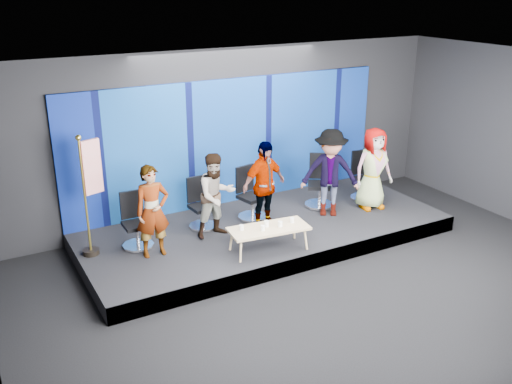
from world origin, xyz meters
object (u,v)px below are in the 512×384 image
chair_b (201,211)px  chair_d (320,189)px  chair_a (136,229)px  mug_b (263,228)px  panelist_e (373,169)px  mug_c (266,224)px  panelist_d (330,173)px  coffee_table (269,229)px  flag_stand (90,192)px  chair_c (251,201)px  mug_d (280,224)px  panelist_a (153,211)px  panelist_b (216,195)px  mug_e (292,220)px  chair_e (363,184)px  mug_a (242,228)px  panelist_c (264,185)px

chair_b → chair_d: chair_d is taller
chair_a → mug_b: (1.81, -1.33, 0.15)m
panelist_e → mug_c: bearing=-160.0°
chair_a → panelist_d: panelist_d is taller
coffee_table → mug_c: size_ratio=13.91×
chair_b → coffee_table: (0.61, -1.48, 0.07)m
chair_b → chair_a: bearing=-175.0°
flag_stand → chair_c: bearing=-17.2°
panelist_d → flag_stand: (-4.52, 0.55, 0.24)m
coffee_table → mug_d: mug_d is taller
mug_c → chair_b: bearing=112.8°
panelist_a → panelist_b: size_ratio=1.02×
chair_a → mug_d: chair_a is taller
panelist_e → flag_stand: (-5.51, 0.67, 0.28)m
panelist_b → panelist_d: (2.39, -0.18, 0.09)m
coffee_table → mug_e: (0.47, -0.02, 0.08)m
coffee_table → mug_d: size_ratio=15.03×
panelist_a → chair_a: bearing=110.6°
chair_a → flag_stand: (-0.70, 0.10, 0.80)m
chair_e → mug_a: chair_e is taller
chair_c → mug_d: bearing=-110.6°
panelist_b → panelist_d: bearing=-8.5°
flag_stand → chair_b: bearing=-14.9°
panelist_a → mug_b: bearing=-26.6°
mug_a → mug_c: (0.45, -0.08, 0.01)m
coffee_table → panelist_a: bearing=156.0°
panelist_c → mug_c: size_ratio=16.22×
panelist_b → panelist_d: 2.40m
panelist_c → panelist_e: bearing=-17.2°
chair_b → mug_c: chair_b is taller
panelist_d → mug_b: size_ratio=18.90×
chair_a → panelist_b: bearing=-9.9°
coffee_table → panelist_e: bearing=13.7°
mug_b → mug_a: bearing=147.7°
chair_b → mug_a: (0.15, -1.35, 0.15)m
chair_b → panelist_b: size_ratio=0.62×
chair_e → panelist_e: 0.71m
mug_c → panelist_a: bearing=157.4°
panelist_b → chair_d: bearing=2.8°
chair_b → panelist_e: (3.47, -0.79, 0.52)m
flag_stand → mug_d: bearing=-44.9°
chair_c → panelist_d: (1.45, -0.61, 0.54)m
panelist_a → chair_d: size_ratio=1.47×
chair_a → mug_e: 2.75m
mug_b → panelist_d: bearing=23.3°
chair_e → mug_b: bearing=-151.4°
chair_a → chair_d: bearing=1.4°
mug_a → flag_stand: (-2.20, 1.23, 0.65)m
panelist_b → chair_e: panelist_b is taller
chair_c → flag_stand: 3.17m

